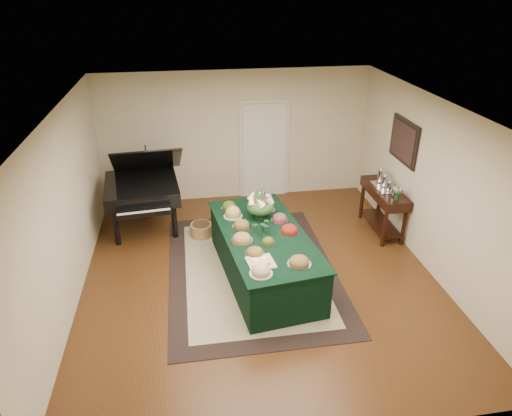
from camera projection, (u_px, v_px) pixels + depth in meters
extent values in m
plane|color=black|center=(259.00, 274.00, 7.36)|extent=(6.00, 6.00, 0.00)
cube|color=black|center=(252.00, 270.00, 7.47)|extent=(2.66, 3.73, 0.01)
cube|color=beige|center=(252.00, 269.00, 7.47)|extent=(2.13, 3.20, 0.01)
cube|color=beige|center=(264.00, 149.00, 9.60)|extent=(1.05, 0.04, 2.10)
cube|color=silver|center=(264.00, 152.00, 9.60)|extent=(0.90, 0.06, 2.00)
cube|color=black|center=(264.00, 255.00, 7.16)|extent=(1.48, 2.67, 0.77)
cube|color=black|center=(264.00, 234.00, 6.98)|extent=(1.55, 2.74, 0.02)
cylinder|color=silver|center=(280.00, 220.00, 7.32)|extent=(0.29, 0.29, 0.01)
ellipsoid|color=brown|center=(280.00, 218.00, 7.30)|extent=(0.24, 0.24, 0.09)
cylinder|color=silver|center=(267.00, 202.00, 7.91)|extent=(0.26, 0.26, 0.01)
ellipsoid|color=gold|center=(267.00, 200.00, 7.89)|extent=(0.21, 0.21, 0.09)
cylinder|color=silver|center=(289.00, 232.00, 7.00)|extent=(0.32, 0.32, 0.01)
ellipsoid|color=maroon|center=(289.00, 229.00, 6.98)|extent=(0.26, 0.26, 0.08)
cylinder|color=#A4AEA4|center=(233.00, 216.00, 7.45)|extent=(0.31, 0.31, 0.01)
ellipsoid|color=gold|center=(233.00, 212.00, 7.42)|extent=(0.25, 0.25, 0.13)
cylinder|color=silver|center=(255.00, 254.00, 6.44)|extent=(0.29, 0.29, 0.01)
ellipsoid|color=brown|center=(255.00, 251.00, 6.42)|extent=(0.24, 0.24, 0.07)
cylinder|color=silver|center=(242.00, 227.00, 7.13)|extent=(0.30, 0.30, 0.01)
ellipsoid|color=brown|center=(242.00, 224.00, 7.11)|extent=(0.25, 0.25, 0.08)
cylinder|color=silver|center=(299.00, 264.00, 6.22)|extent=(0.34, 0.34, 0.01)
ellipsoid|color=brown|center=(299.00, 261.00, 6.20)|extent=(0.28, 0.28, 0.08)
cylinder|color=silver|center=(268.00, 243.00, 6.70)|extent=(0.22, 0.22, 0.01)
ellipsoid|color=#455B17|center=(268.00, 241.00, 6.68)|extent=(0.18, 0.18, 0.06)
cylinder|color=silver|center=(242.00, 241.00, 6.76)|extent=(0.34, 0.34, 0.01)
ellipsoid|color=#A27640|center=(242.00, 238.00, 6.74)|extent=(0.28, 0.28, 0.09)
cylinder|color=silver|center=(229.00, 208.00, 7.71)|extent=(0.28, 0.28, 0.01)
ellipsoid|color=#455B17|center=(229.00, 205.00, 7.69)|extent=(0.23, 0.23, 0.09)
cylinder|color=silver|center=(267.00, 210.00, 7.66)|extent=(0.28, 0.28, 0.01)
ellipsoid|color=#A27640|center=(267.00, 206.00, 7.62)|extent=(0.23, 0.23, 0.12)
cylinder|color=#A4AEA4|center=(261.00, 273.00, 6.01)|extent=(0.31, 0.31, 0.01)
ellipsoid|color=beige|center=(261.00, 270.00, 5.99)|extent=(0.26, 0.26, 0.10)
cube|color=tan|center=(261.00, 262.00, 6.24)|extent=(0.41, 0.41, 0.02)
ellipsoid|color=#F0ECCA|center=(256.00, 259.00, 6.23)|extent=(0.14, 0.14, 0.08)
ellipsoid|color=#F0ECCA|center=(265.00, 257.00, 6.29)|extent=(0.12, 0.12, 0.07)
cube|color=yellow|center=(266.00, 263.00, 6.17)|extent=(0.11, 0.10, 0.05)
cylinder|color=#15351E|center=(260.00, 213.00, 7.38)|extent=(0.17, 0.17, 0.17)
ellipsoid|color=#2D5B24|center=(260.00, 206.00, 7.32)|extent=(0.43, 0.43, 0.28)
cylinder|color=black|center=(116.00, 228.00, 8.05)|extent=(0.10, 0.10, 0.65)
cylinder|color=black|center=(175.00, 221.00, 8.27)|extent=(0.10, 0.10, 0.65)
cylinder|color=black|center=(143.00, 198.00, 9.16)|extent=(0.10, 0.10, 0.65)
cube|color=black|center=(142.00, 189.00, 8.43)|extent=(1.43, 1.51, 0.28)
cube|color=black|center=(144.00, 212.00, 7.79)|extent=(0.95, 0.31, 0.10)
cube|color=black|center=(147.00, 160.00, 8.37)|extent=(1.34, 1.13, 0.72)
cylinder|color=olive|center=(201.00, 230.00, 8.40)|extent=(0.39, 0.39, 0.25)
cylinder|color=black|center=(384.00, 229.00, 7.99)|extent=(0.07, 0.07, 0.69)
cylinder|color=black|center=(404.00, 227.00, 8.04)|extent=(0.07, 0.07, 0.69)
cylinder|color=black|center=(362.00, 202.00, 8.95)|extent=(0.07, 0.07, 0.69)
cylinder|color=black|center=(379.00, 201.00, 9.00)|extent=(0.07, 0.07, 0.69)
cube|color=black|center=(385.00, 193.00, 8.29)|extent=(0.45, 1.29, 0.18)
cube|color=black|center=(380.00, 223.00, 8.58)|extent=(0.38, 1.13, 0.03)
cube|color=silver|center=(385.00, 187.00, 8.28)|extent=(0.34, 0.58, 0.02)
cylinder|color=#15351E|center=(397.00, 196.00, 7.81)|extent=(0.09, 0.09, 0.13)
ellipsoid|color=pink|center=(398.00, 190.00, 7.76)|extent=(0.19, 0.19, 0.13)
cube|color=black|center=(404.00, 141.00, 7.89)|extent=(0.04, 0.95, 0.75)
cube|color=#4B1423|center=(403.00, 141.00, 7.88)|extent=(0.01, 0.82, 0.62)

